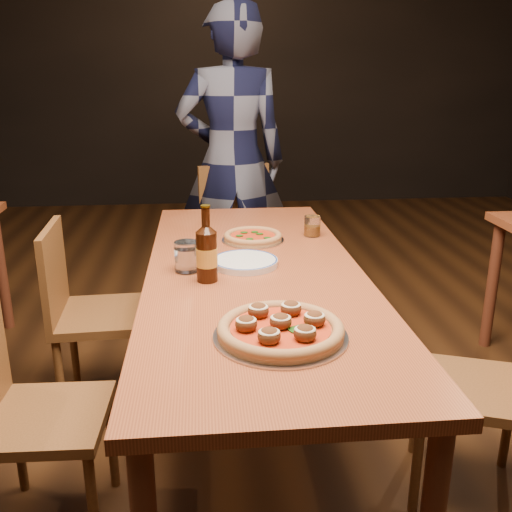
{
  "coord_description": "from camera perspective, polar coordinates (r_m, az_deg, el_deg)",
  "views": [
    {
      "loc": [
        -0.19,
        -2.0,
        1.46
      ],
      "look_at": [
        0.0,
        -0.05,
        0.82
      ],
      "focal_mm": 40.0,
      "sensor_mm": 36.0,
      "label": 1
    }
  ],
  "objects": [
    {
      "name": "ground",
      "position": [
        2.48,
        -0.12,
        -17.93
      ],
      "size": [
        9.0,
        9.0,
        0.0
      ],
      "primitive_type": "plane",
      "color": "black"
    },
    {
      "name": "table_main",
      "position": [
        2.16,
        -0.13,
        -3.17
      ],
      "size": [
        0.8,
        2.0,
        0.75
      ],
      "color": "brown",
      "rests_on": "ground"
    },
    {
      "name": "chair_main_nw",
      "position": [
        2.0,
        -20.32,
        -14.77
      ],
      "size": [
        0.39,
        0.39,
        0.82
      ],
      "primitive_type": null,
      "rotation": [
        0.0,
        0.0,
        1.54
      ],
      "color": "#583417",
      "rests_on": "ground"
    },
    {
      "name": "chair_main_sw",
      "position": [
        2.61,
        -15.0,
        -5.58
      ],
      "size": [
        0.43,
        0.43,
        0.88
      ],
      "primitive_type": null,
      "rotation": [
        0.0,
        0.0,
        1.62
      ],
      "color": "#583417",
      "rests_on": "ground"
    },
    {
      "name": "chair_main_e",
      "position": [
        2.15,
        20.83,
        -12.07
      ],
      "size": [
        0.5,
        0.5,
        0.84
      ],
      "primitive_type": null,
      "rotation": [
        0.0,
        0.0,
        -1.92
      ],
      "color": "#583417",
      "rests_on": "ground"
    },
    {
      "name": "chair_end",
      "position": [
        3.43,
        -1.26,
        1.41
      ],
      "size": [
        0.53,
        0.53,
        0.95
      ],
      "primitive_type": null,
      "rotation": [
        0.0,
        0.0,
        0.2
      ],
      "color": "#583417",
      "rests_on": "ground"
    },
    {
      "name": "pizza_meatball",
      "position": [
        1.6,
        2.47,
        -7.28
      ],
      "size": [
        0.38,
        0.38,
        0.07
      ],
      "rotation": [
        0.0,
        0.0,
        -0.19
      ],
      "color": "#B7B7BF",
      "rests_on": "table_main"
    },
    {
      "name": "pizza_margherita",
      "position": [
        2.49,
        -0.32,
        1.94
      ],
      "size": [
        0.27,
        0.27,
        0.04
      ],
      "rotation": [
        0.0,
        0.0,
        0.24
      ],
      "color": "#B7B7BF",
      "rests_on": "table_main"
    },
    {
      "name": "plate_stack",
      "position": [
        2.17,
        -1.12,
        -0.63
      ],
      "size": [
        0.25,
        0.25,
        0.02
      ],
      "primitive_type": "cylinder",
      "color": "white",
      "rests_on": "table_main"
    },
    {
      "name": "beer_bottle",
      "position": [
        2.0,
        -4.95,
        0.1
      ],
      "size": [
        0.08,
        0.08,
        0.27
      ],
      "rotation": [
        0.0,
        0.0,
        0.3
      ],
      "color": "black",
      "rests_on": "table_main"
    },
    {
      "name": "water_glass",
      "position": [
        2.11,
        -6.95,
        -0.06
      ],
      "size": [
        0.09,
        0.09,
        0.11
      ],
      "primitive_type": "cylinder",
      "color": "white",
      "rests_on": "table_main"
    },
    {
      "name": "amber_glass",
      "position": [
        2.57,
        5.64,
        3.0
      ],
      "size": [
        0.07,
        0.07,
        0.09
      ],
      "primitive_type": "cylinder",
      "color": "#944F10",
      "rests_on": "table_main"
    },
    {
      "name": "diner",
      "position": [
        3.55,
        -2.39,
        9.39
      ],
      "size": [
        0.7,
        0.48,
        1.85
      ],
      "primitive_type": "imported",
      "rotation": [
        0.0,
        0.0,
        3.2
      ],
      "color": "black",
      "rests_on": "ground"
    }
  ]
}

